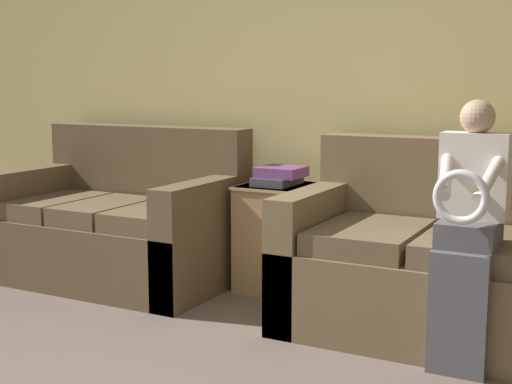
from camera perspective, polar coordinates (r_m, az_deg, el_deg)
wall_back at (r=4.28m, az=7.68°, el=9.25°), size 6.66×0.06×2.55m
couch_main at (r=3.63m, az=17.68°, el=-6.06°), size 1.88×0.91×0.95m
couch_side at (r=4.57m, az=-10.77°, el=-2.79°), size 1.47×0.89×0.95m
child_left_seated at (r=3.19m, az=16.63°, el=-2.44°), size 0.29×0.36×1.16m
side_shelf at (r=4.26m, az=1.87°, el=-3.55°), size 0.44×0.45×0.64m
book_stack at (r=4.19m, az=1.87°, el=1.29°), size 0.26×0.30×0.11m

